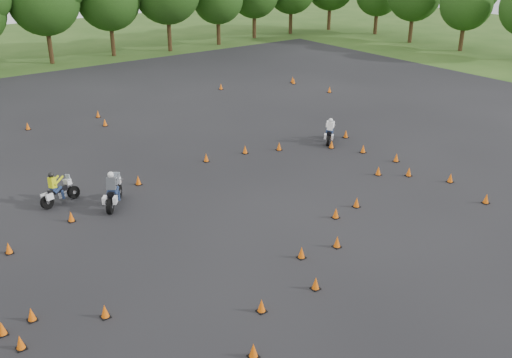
{
  "coord_description": "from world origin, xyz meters",
  "views": [
    {
      "loc": [
        -14.13,
        -15.02,
        11.4
      ],
      "look_at": [
        0.0,
        4.0,
        1.2
      ],
      "focal_mm": 40.0,
      "sensor_mm": 36.0,
      "label": 1
    }
  ],
  "objects": [
    {
      "name": "ground",
      "position": [
        0.0,
        0.0,
        0.0
      ],
      "size": [
        140.0,
        140.0,
        0.0
      ],
      "primitive_type": "plane",
      "color": "#2D5119",
      "rests_on": "ground"
    },
    {
      "name": "rider_grey",
      "position": [
        -5.34,
        7.62,
        0.87
      ],
      "size": [
        1.91,
        2.21,
        1.74
      ],
      "primitive_type": null,
      "rotation": [
        0.0,
        0.0,
        0.92
      ],
      "color": "#474A50",
      "rests_on": "ground"
    },
    {
      "name": "treeline",
      "position": [
        0.51,
        34.87,
        4.62
      ],
      "size": [
        86.96,
        32.03,
        10.78
      ],
      "color": "#1E3F12",
      "rests_on": "ground"
    },
    {
      "name": "asphalt_pad",
      "position": [
        0.0,
        6.0,
        0.01
      ],
      "size": [
        62.0,
        62.0,
        0.0
      ],
      "primitive_type": "plane",
      "color": "black",
      "rests_on": "ground"
    },
    {
      "name": "rider_white",
      "position": [
        8.48,
        8.16,
        0.76
      ],
      "size": [
        1.83,
        1.78,
        1.51
      ],
      "primitive_type": null,
      "rotation": [
        0.0,
        0.0,
        0.76
      ],
      "color": "white",
      "rests_on": "ground"
    },
    {
      "name": "rider_yellow",
      "position": [
        -7.21,
        9.26,
        0.78
      ],
      "size": [
        2.09,
        1.13,
        1.54
      ],
      "primitive_type": null,
      "rotation": [
        0.0,
        0.0,
        0.27
      ],
      "color": "#C9D212",
      "rests_on": "ground"
    },
    {
      "name": "traffic_cones",
      "position": [
        0.32,
        5.78,
        0.23
      ],
      "size": [
        35.78,
        32.86,
        0.45
      ],
      "color": "#F4620A",
      "rests_on": "asphalt_pad"
    }
  ]
}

